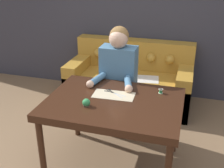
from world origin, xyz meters
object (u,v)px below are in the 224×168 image
(person, at_px, (118,83))
(pin_cushion, at_px, (86,103))
(dining_table, at_px, (114,108))
(scissors, at_px, (112,92))
(thread_spool, at_px, (161,91))
(couch, at_px, (130,81))

(person, height_order, pin_cushion, person)
(dining_table, relative_size, scissors, 5.29)
(person, height_order, scissors, person)
(thread_spool, relative_size, pin_cushion, 0.63)
(couch, relative_size, scissors, 7.28)
(couch, relative_size, pin_cushion, 24.10)
(dining_table, distance_m, pin_cushion, 0.29)
(thread_spool, bearing_deg, pin_cushion, -143.28)
(pin_cushion, bearing_deg, couch, 88.61)
(dining_table, xyz_separation_m, pin_cushion, (-0.20, -0.17, 0.11))
(dining_table, bearing_deg, person, 101.14)
(scissors, xyz_separation_m, thread_spool, (0.46, 0.12, 0.02))
(dining_table, xyz_separation_m, thread_spool, (0.40, 0.27, 0.10))
(person, height_order, thread_spool, person)
(scissors, relative_size, thread_spool, 5.26)
(thread_spool, bearing_deg, scissors, -165.79)
(dining_table, distance_m, person, 0.60)
(scissors, xyz_separation_m, pin_cushion, (-0.14, -0.33, 0.03))
(dining_table, relative_size, pin_cushion, 17.51)
(scissors, distance_m, thread_spool, 0.48)
(person, bearing_deg, pin_cushion, -96.65)
(dining_table, bearing_deg, pin_cushion, -139.69)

